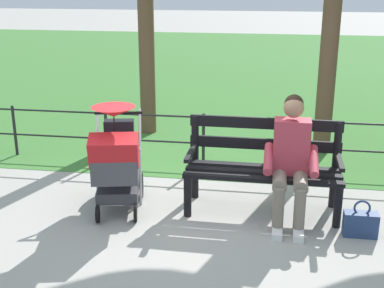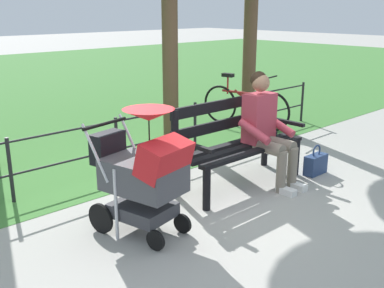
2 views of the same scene
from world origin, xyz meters
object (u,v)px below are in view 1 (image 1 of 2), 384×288
object	(u,v)px
park_bench	(263,162)
handbag	(360,224)
stroller	(117,157)
person_on_bench	(291,157)

from	to	relation	value
park_bench	handbag	size ratio (longest dim) A/B	4.34
stroller	park_bench	bearing A→B (deg)	-169.38
person_on_bench	stroller	distance (m)	1.77
stroller	handbag	world-z (taller)	stroller
handbag	park_bench	bearing A→B (deg)	-26.53
stroller	handbag	bearing A→B (deg)	175.50
person_on_bench	stroller	world-z (taller)	person_on_bench
park_bench	person_on_bench	distance (m)	0.38
park_bench	stroller	distance (m)	1.53
person_on_bench	handbag	distance (m)	0.91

